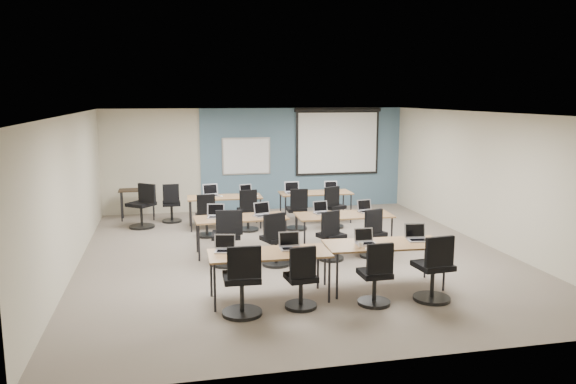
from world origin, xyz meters
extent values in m
cube|color=#6B6354|center=(0.00, 0.00, 0.00)|extent=(8.00, 9.00, 0.02)
cube|color=white|center=(0.00, 0.00, 2.70)|extent=(8.00, 9.00, 0.02)
cube|color=beige|center=(0.00, 4.50, 1.35)|extent=(8.00, 0.04, 2.70)
cube|color=beige|center=(0.00, -4.50, 1.35)|extent=(8.00, 0.04, 2.70)
cube|color=beige|center=(-4.00, 0.00, 1.35)|extent=(0.04, 9.00, 2.70)
cube|color=beige|center=(4.00, 0.00, 1.35)|extent=(0.04, 9.00, 2.70)
cube|color=#3D5977|center=(1.25, 4.47, 1.35)|extent=(5.50, 0.04, 2.70)
cube|color=#B7B7B7|center=(-0.30, 4.43, 1.45)|extent=(1.28, 0.02, 0.98)
cube|color=white|center=(-0.30, 4.42, 1.45)|extent=(1.20, 0.02, 0.90)
cube|color=black|center=(2.20, 4.41, 1.80)|extent=(2.32, 0.03, 1.82)
cube|color=white|center=(2.20, 4.40, 1.76)|extent=(2.20, 0.02, 1.62)
cylinder|color=black|center=(2.20, 4.40, 2.64)|extent=(2.40, 0.10, 0.10)
cube|color=brown|center=(-0.92, -2.26, 0.71)|extent=(1.80, 0.75, 0.03)
cylinder|color=black|center=(-1.76, -2.57, 0.35)|extent=(0.04, 0.04, 0.70)
cylinder|color=black|center=(-0.08, -2.57, 0.35)|extent=(0.04, 0.04, 0.70)
cylinder|color=black|center=(-1.76, -1.94, 0.35)|extent=(0.04, 0.04, 0.70)
cylinder|color=black|center=(-0.08, -1.94, 0.35)|extent=(0.04, 0.04, 0.70)
cube|color=#9A6133|center=(0.94, -2.13, 0.71)|extent=(1.87, 0.78, 0.03)
cylinder|color=black|center=(0.07, -2.46, 0.35)|extent=(0.04, 0.04, 0.70)
cylinder|color=black|center=(1.82, -2.46, 0.35)|extent=(0.04, 0.04, 0.70)
cylinder|color=black|center=(0.07, -1.80, 0.35)|extent=(0.04, 0.04, 0.70)
cylinder|color=black|center=(1.82, -1.80, 0.35)|extent=(0.04, 0.04, 0.70)
cube|color=olive|center=(-1.01, 0.28, 0.71)|extent=(1.76, 0.73, 0.03)
cylinder|color=black|center=(-1.83, -0.03, 0.35)|extent=(0.04, 0.04, 0.70)
cylinder|color=black|center=(-0.20, -0.03, 0.35)|extent=(0.04, 0.04, 0.70)
cylinder|color=black|center=(-1.83, 0.58, 0.35)|extent=(0.04, 0.04, 0.70)
cylinder|color=black|center=(-0.20, 0.58, 0.35)|extent=(0.04, 0.04, 0.70)
cube|color=brown|center=(1.00, 0.10, 0.71)|extent=(1.87, 0.78, 0.03)
cylinder|color=black|center=(0.12, -0.23, 0.35)|extent=(0.04, 0.04, 0.70)
cylinder|color=black|center=(1.87, -0.23, 0.35)|extent=(0.04, 0.04, 0.70)
cylinder|color=black|center=(0.12, 0.43, 0.35)|extent=(0.04, 0.04, 0.70)
cylinder|color=black|center=(1.87, 0.43, 0.35)|extent=(0.04, 0.04, 0.70)
cube|color=#9B6535|center=(-1.08, 2.56, 0.71)|extent=(1.70, 0.71, 0.03)
cylinder|color=black|center=(-1.87, 2.27, 0.35)|extent=(0.04, 0.04, 0.70)
cylinder|color=black|center=(-0.29, 2.27, 0.35)|extent=(0.04, 0.04, 0.70)
cylinder|color=black|center=(-1.87, 2.86, 0.35)|extent=(0.04, 0.04, 0.70)
cylinder|color=black|center=(-0.29, 2.86, 0.35)|extent=(0.04, 0.04, 0.70)
cube|color=#996240|center=(1.12, 2.67, 0.71)|extent=(1.72, 0.72, 0.03)
cylinder|color=black|center=(0.32, 2.37, 0.35)|extent=(0.04, 0.04, 0.70)
cylinder|color=black|center=(1.92, 2.37, 0.35)|extent=(0.04, 0.04, 0.70)
cylinder|color=black|center=(0.32, 2.96, 0.35)|extent=(0.04, 0.04, 0.70)
cylinder|color=black|center=(1.92, 2.96, 0.35)|extent=(0.04, 0.04, 0.70)
cube|color=#BBBBC1|center=(-1.55, -2.10, 0.74)|extent=(0.32, 0.23, 0.02)
cube|color=black|center=(-1.55, -2.12, 0.75)|extent=(0.27, 0.13, 0.00)
cube|color=#BBBBC1|center=(-1.55, -1.97, 0.86)|extent=(0.32, 0.06, 0.22)
cube|color=black|center=(-1.55, -1.98, 0.86)|extent=(0.28, 0.04, 0.18)
ellipsoid|color=white|center=(-1.27, -2.36, 0.74)|extent=(0.09, 0.12, 0.04)
cylinder|color=black|center=(-1.40, -2.75, 0.03)|extent=(0.57, 0.57, 0.05)
cylinder|color=black|center=(-1.40, -2.75, 0.25)|extent=(0.06, 0.06, 0.50)
cube|color=black|center=(-1.40, -2.75, 0.54)|extent=(0.50, 0.50, 0.08)
cube|color=black|center=(-1.39, -2.98, 0.82)|extent=(0.46, 0.06, 0.44)
cube|color=#ACACBA|center=(-0.57, -2.17, 0.74)|extent=(0.32, 0.24, 0.02)
cube|color=black|center=(-0.57, -2.19, 0.75)|extent=(0.27, 0.14, 0.00)
cube|color=#ACACBA|center=(-0.57, -2.04, 0.86)|extent=(0.32, 0.06, 0.22)
cube|color=black|center=(-0.57, -2.05, 0.86)|extent=(0.28, 0.04, 0.18)
ellipsoid|color=white|center=(-0.41, -2.28, 0.74)|extent=(0.09, 0.11, 0.03)
cylinder|color=black|center=(-0.54, -2.67, 0.03)|extent=(0.47, 0.47, 0.05)
cylinder|color=black|center=(-0.54, -2.67, 0.21)|extent=(0.06, 0.06, 0.41)
cube|color=black|center=(-0.54, -2.67, 0.45)|extent=(0.41, 0.41, 0.08)
cube|color=black|center=(-0.56, -2.86, 0.73)|extent=(0.38, 0.06, 0.44)
cube|color=#ADADBB|center=(0.64, -2.13, 0.74)|extent=(0.30, 0.22, 0.02)
cube|color=black|center=(0.64, -2.15, 0.75)|extent=(0.26, 0.13, 0.00)
cube|color=#ADADBB|center=(0.64, -2.01, 0.86)|extent=(0.30, 0.06, 0.21)
cube|color=black|center=(0.64, -2.02, 0.86)|extent=(0.27, 0.04, 0.17)
ellipsoid|color=white|center=(0.73, -2.36, 0.74)|extent=(0.08, 0.11, 0.04)
cylinder|color=black|center=(0.54, -2.77, 0.03)|extent=(0.48, 0.48, 0.05)
cylinder|color=black|center=(0.54, -2.77, 0.21)|extent=(0.06, 0.06, 0.43)
cube|color=black|center=(0.54, -2.77, 0.47)|extent=(0.43, 0.43, 0.08)
cube|color=black|center=(0.54, -2.97, 0.75)|extent=(0.39, 0.06, 0.44)
cube|color=#B1B2BD|center=(1.53, -2.11, 0.74)|extent=(0.34, 0.25, 0.02)
cube|color=black|center=(1.53, -2.13, 0.75)|extent=(0.29, 0.14, 0.00)
cube|color=#B1B2BD|center=(1.53, -1.97, 0.87)|extent=(0.34, 0.06, 0.23)
cube|color=black|center=(1.53, -1.98, 0.87)|extent=(0.30, 0.04, 0.19)
ellipsoid|color=white|center=(1.75, -2.32, 0.74)|extent=(0.08, 0.11, 0.03)
cylinder|color=black|center=(1.45, -2.80, 0.03)|extent=(0.56, 0.56, 0.05)
cylinder|color=black|center=(1.45, -2.80, 0.25)|extent=(0.06, 0.06, 0.49)
cube|color=black|center=(1.45, -2.80, 0.53)|extent=(0.49, 0.49, 0.08)
cube|color=black|center=(1.43, -3.02, 0.81)|extent=(0.45, 0.06, 0.44)
cube|color=#B9B9C8|center=(-1.47, 0.30, 0.74)|extent=(0.33, 0.24, 0.02)
cube|color=black|center=(-1.47, 0.28, 0.75)|extent=(0.28, 0.14, 0.00)
cube|color=#B9B9C8|center=(-1.47, 0.43, 0.87)|extent=(0.33, 0.06, 0.23)
cube|color=black|center=(-1.47, 0.42, 0.87)|extent=(0.29, 0.04, 0.19)
ellipsoid|color=white|center=(-1.24, 0.05, 0.74)|extent=(0.06, 0.10, 0.03)
cylinder|color=black|center=(-1.36, -0.36, 0.03)|extent=(0.58, 0.58, 0.05)
cylinder|color=black|center=(-1.36, -0.36, 0.26)|extent=(0.06, 0.06, 0.51)
cube|color=black|center=(-1.36, -0.36, 0.55)|extent=(0.51, 0.51, 0.08)
cube|color=black|center=(-1.33, -0.59, 0.83)|extent=(0.47, 0.06, 0.44)
cube|color=#A9AAB6|center=(-0.58, 0.25, 0.74)|extent=(0.34, 0.25, 0.02)
cube|color=black|center=(-0.58, 0.23, 0.75)|extent=(0.29, 0.14, 0.00)
cube|color=#A9AAB6|center=(-0.58, 0.38, 0.87)|extent=(0.34, 0.06, 0.23)
cube|color=black|center=(-0.58, 0.37, 0.87)|extent=(0.30, 0.04, 0.19)
ellipsoid|color=white|center=(-0.30, 0.15, 0.74)|extent=(0.08, 0.11, 0.03)
cylinder|color=black|center=(-0.49, -0.57, 0.03)|extent=(0.51, 0.51, 0.05)
cylinder|color=black|center=(-0.49, -0.57, 0.23)|extent=(0.06, 0.06, 0.45)
cube|color=black|center=(-0.49, -0.57, 0.49)|extent=(0.45, 0.45, 0.08)
cube|color=black|center=(-0.56, -0.77, 0.77)|extent=(0.41, 0.06, 0.44)
cube|color=#9C9DA9|center=(0.59, 0.24, 0.74)|extent=(0.30, 0.22, 0.02)
cube|color=black|center=(0.59, 0.22, 0.75)|extent=(0.26, 0.13, 0.00)
cube|color=#9C9DA9|center=(0.59, 0.36, 0.86)|extent=(0.30, 0.06, 0.21)
cube|color=black|center=(0.59, 0.36, 0.86)|extent=(0.27, 0.04, 0.17)
ellipsoid|color=white|center=(0.79, 0.09, 0.74)|extent=(0.07, 0.10, 0.03)
cylinder|color=black|center=(0.58, -0.46, 0.03)|extent=(0.48, 0.48, 0.05)
cylinder|color=black|center=(0.58, -0.46, 0.21)|extent=(0.06, 0.06, 0.42)
cube|color=black|center=(0.58, -0.46, 0.46)|extent=(0.42, 0.42, 0.08)
cube|color=black|center=(0.51, -0.64, 0.74)|extent=(0.39, 0.06, 0.44)
cube|color=silver|center=(1.50, 0.19, 0.74)|extent=(0.31, 0.22, 0.02)
cube|color=black|center=(1.50, 0.17, 0.75)|extent=(0.26, 0.13, 0.00)
cube|color=silver|center=(1.50, 0.31, 0.86)|extent=(0.31, 0.06, 0.21)
cube|color=black|center=(1.50, 0.30, 0.86)|extent=(0.27, 0.04, 0.17)
ellipsoid|color=white|center=(1.58, 0.05, 0.74)|extent=(0.06, 0.10, 0.04)
cylinder|color=black|center=(1.40, -0.43, 0.03)|extent=(0.47, 0.47, 0.05)
cylinder|color=black|center=(1.40, -0.43, 0.21)|extent=(0.06, 0.06, 0.41)
cube|color=black|center=(1.40, -0.43, 0.45)|extent=(0.41, 0.41, 0.08)
cube|color=black|center=(1.34, -0.61, 0.73)|extent=(0.38, 0.06, 0.44)
cube|color=#BDBDBD|center=(-1.39, 2.65, 0.74)|extent=(0.35, 0.26, 0.02)
cube|color=black|center=(-1.39, 2.63, 0.75)|extent=(0.30, 0.15, 0.00)
cube|color=#BDBDBD|center=(-1.39, 2.79, 0.88)|extent=(0.35, 0.07, 0.24)
cube|color=black|center=(-1.39, 2.78, 0.88)|extent=(0.31, 0.05, 0.20)
ellipsoid|color=white|center=(-1.16, 2.54, 0.74)|extent=(0.07, 0.11, 0.04)
cylinder|color=black|center=(-1.56, 1.81, 0.03)|extent=(0.47, 0.47, 0.05)
cylinder|color=black|center=(-1.56, 1.81, 0.21)|extent=(0.06, 0.06, 0.42)
cube|color=black|center=(-1.56, 1.81, 0.46)|extent=(0.42, 0.42, 0.08)
cube|color=black|center=(-1.57, 1.62, 0.74)|extent=(0.38, 0.06, 0.44)
cube|color=#ACACAC|center=(-0.55, 2.69, 0.74)|extent=(0.30, 0.22, 0.02)
cube|color=black|center=(-0.55, 2.67, 0.75)|extent=(0.26, 0.13, 0.00)
cube|color=#ACACAC|center=(-0.55, 2.81, 0.86)|extent=(0.30, 0.06, 0.21)
cube|color=black|center=(-0.55, 2.81, 0.86)|extent=(0.26, 0.04, 0.17)
ellipsoid|color=white|center=(-0.34, 2.42, 0.74)|extent=(0.08, 0.10, 0.03)
cylinder|color=black|center=(-0.60, 2.14, 0.03)|extent=(0.48, 0.48, 0.05)
cylinder|color=black|center=(-0.60, 2.14, 0.21)|extent=(0.06, 0.06, 0.43)
cube|color=black|center=(-0.60, 2.14, 0.47)|extent=(0.43, 0.43, 0.08)
cube|color=black|center=(-0.62, 1.95, 0.75)|extent=(0.39, 0.06, 0.44)
cube|color=silver|center=(0.55, 2.61, 0.74)|extent=(0.35, 0.26, 0.02)
cube|color=black|center=(0.55, 2.59, 0.75)|extent=(0.30, 0.15, 0.00)
cube|color=silver|center=(0.55, 2.75, 0.88)|extent=(0.35, 0.07, 0.24)
cube|color=black|center=(0.55, 2.74, 0.88)|extent=(0.31, 0.05, 0.20)
ellipsoid|color=white|center=(0.71, 2.49, 0.74)|extent=(0.06, 0.10, 0.03)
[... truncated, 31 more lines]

